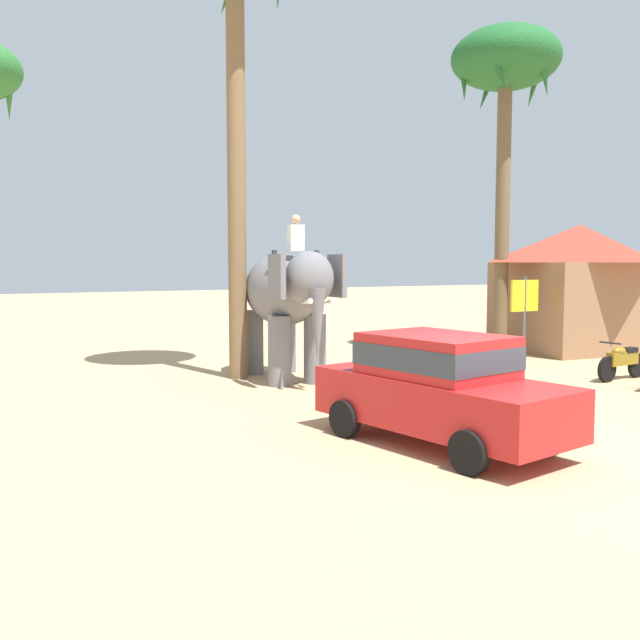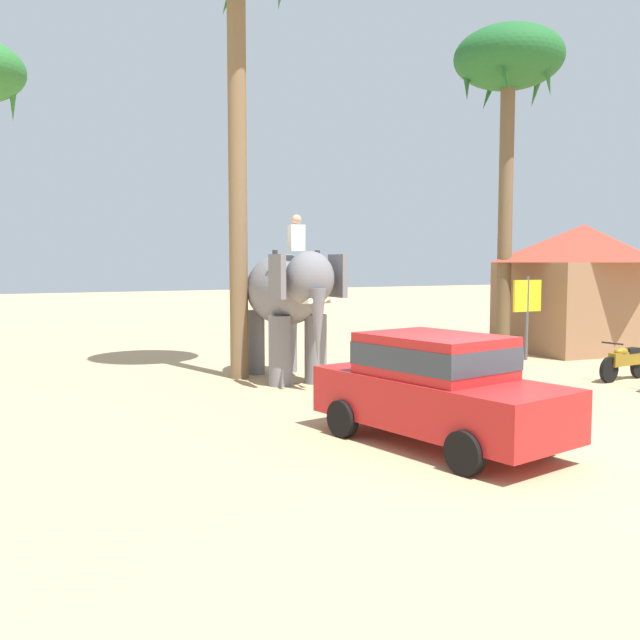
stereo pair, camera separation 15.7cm
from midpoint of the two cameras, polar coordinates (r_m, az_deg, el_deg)
The scene contains 7 objects.
ground_plane at distance 10.88m, azimuth 14.80°, elevation -10.35°, with size 120.00×120.00×0.00m, color tan.
car_sedan_foreground at distance 10.89m, azimuth 9.90°, elevation -5.24°, with size 2.38×4.33×1.70m.
elephant_with_mahout at distance 16.56m, azimuth -2.42°, elevation 1.91°, with size 1.84×3.93×3.88m.
motorcycle_far_in_row at distance 18.15m, azimuth 23.82°, elevation -3.08°, with size 1.80×0.55×0.94m.
palm_tree_behind_elephant at distance 22.50m, azimuth 15.32°, elevation 19.07°, with size 3.20×3.20×9.69m.
roadside_hut at distance 23.73m, azimuth 20.80°, elevation 2.78°, with size 5.39×4.67×4.00m.
signboard_yellow at distance 20.85m, azimuth 16.74°, elevation 1.46°, with size 1.00×0.10×2.40m.
Camera 2 is at (-7.08, -7.74, 2.80)m, focal length 39.23 mm.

